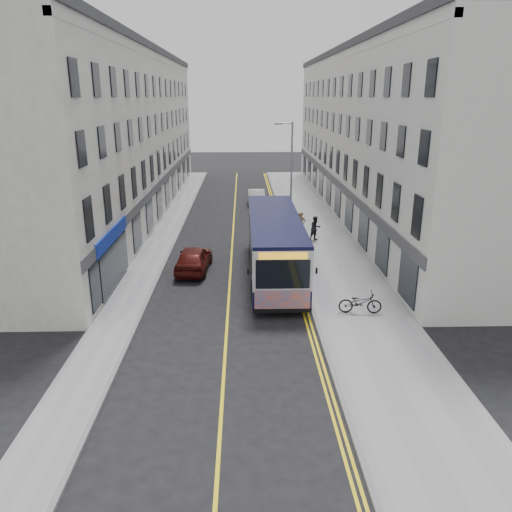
{
  "coord_description": "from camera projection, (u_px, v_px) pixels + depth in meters",
  "views": [
    {
      "loc": [
        0.75,
        -21.73,
        9.71
      ],
      "look_at": [
        1.43,
        3.45,
        1.6
      ],
      "focal_mm": 35.0,
      "sensor_mm": 36.0,
      "label": 1
    }
  ],
  "objects": [
    {
      "name": "terrace_west",
      "position": [
        125.0,
        136.0,
        41.4
      ],
      "size": [
        6.0,
        46.0,
        13.0
      ],
      "primitive_type": "cube",
      "color": "white",
      "rests_on": "ground"
    },
    {
      "name": "pavement_east",
      "position": [
        321.0,
        239.0,
        35.2
      ],
      "size": [
        4.5,
        64.0,
        0.12
      ],
      "primitive_type": "cube",
      "color": "gray",
      "rests_on": "ground"
    },
    {
      "name": "pavement_west",
      "position": [
        161.0,
        240.0,
        34.91
      ],
      "size": [
        2.0,
        64.0,
        0.12
      ],
      "primitive_type": "cube",
      "color": "gray",
      "rests_on": "ground"
    },
    {
      "name": "terrace_east",
      "position": [
        370.0,
        136.0,
        41.92
      ],
      "size": [
        6.0,
        46.0,
        13.0
      ],
      "primitive_type": "cube",
      "color": "silver",
      "rests_on": "ground"
    },
    {
      "name": "city_bus",
      "position": [
        274.0,
        243.0,
        27.73
      ],
      "size": [
        2.76,
        11.82,
        3.44
      ],
      "color": "black",
      "rests_on": "ground"
    },
    {
      "name": "kerb_east",
      "position": [
        289.0,
        239.0,
        35.14
      ],
      "size": [
        0.18,
        64.0,
        0.13
      ],
      "primitive_type": "cube",
      "color": "slate",
      "rests_on": "ground"
    },
    {
      "name": "car_maroon",
      "position": [
        194.0,
        258.0,
        28.81
      ],
      "size": [
        2.08,
        4.48,
        1.49
      ],
      "primitive_type": "imported",
      "rotation": [
        0.0,
        0.0,
        3.07
      ],
      "color": "#4B100C",
      "rests_on": "ground"
    },
    {
      "name": "road_centre_line",
      "position": [
        232.0,
        241.0,
        35.05
      ],
      "size": [
        0.12,
        64.0,
        0.01
      ],
      "primitive_type": "cube",
      "color": "yellow",
      "rests_on": "ground"
    },
    {
      "name": "pedestrian_far",
      "position": [
        315.0,
        228.0,
        34.48
      ],
      "size": [
        1.04,
        0.97,
        1.7
      ],
      "primitive_type": "imported",
      "rotation": [
        0.0,
        0.0,
        0.52
      ],
      "color": "black",
      "rests_on": "pavement_east"
    },
    {
      "name": "bicycle",
      "position": [
        360.0,
        302.0,
        22.94
      ],
      "size": [
        2.02,
        0.85,
        1.04
      ],
      "primitive_type": "imported",
      "rotation": [
        0.0,
        0.0,
        1.49
      ],
      "color": "black",
      "rests_on": "pavement_east"
    },
    {
      "name": "ground",
      "position": [
        228.0,
        311.0,
        23.63
      ],
      "size": [
        140.0,
        140.0,
        0.0
      ],
      "primitive_type": "plane",
      "color": "black",
      "rests_on": "ground"
    },
    {
      "name": "road_dbl_yellow_outer",
      "position": [
        286.0,
        240.0,
        35.15
      ],
      "size": [
        0.1,
        64.0,
        0.01
      ],
      "primitive_type": "cube",
      "color": "yellow",
      "rests_on": "ground"
    },
    {
      "name": "car_white",
      "position": [
        256.0,
        198.0,
        45.95
      ],
      "size": [
        1.59,
        4.36,
        1.43
      ],
      "primitive_type": "imported",
      "rotation": [
        0.0,
        0.0,
        0.02
      ],
      "color": "silver",
      "rests_on": "ground"
    },
    {
      "name": "kerb_west",
      "position": [
        175.0,
        240.0,
        34.93
      ],
      "size": [
        0.18,
        64.0,
        0.13
      ],
      "primitive_type": "cube",
      "color": "slate",
      "rests_on": "ground"
    },
    {
      "name": "pedestrian_near",
      "position": [
        301.0,
        225.0,
        34.96
      ],
      "size": [
        0.75,
        0.55,
        1.87
      ],
      "primitive_type": "imported",
      "rotation": [
        0.0,
        0.0,
        0.17
      ],
      "color": "olive",
      "rests_on": "pavement_east"
    },
    {
      "name": "streetlamp",
      "position": [
        290.0,
        174.0,
        35.72
      ],
      "size": [
        1.32,
        0.18,
        8.0
      ],
      "color": "gray",
      "rests_on": "ground"
    },
    {
      "name": "road_dbl_yellow_inner",
      "position": [
        283.0,
        240.0,
        35.14
      ],
      "size": [
        0.1,
        64.0,
        0.01
      ],
      "primitive_type": "cube",
      "color": "yellow",
      "rests_on": "ground"
    }
  ]
}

